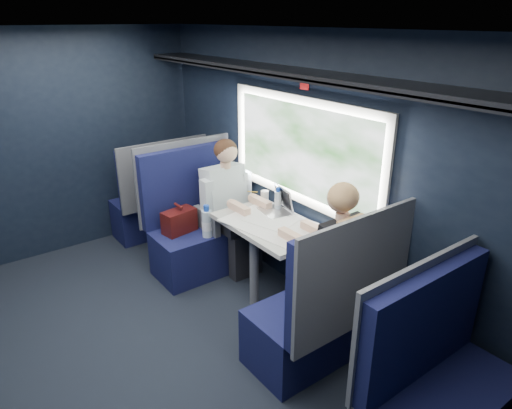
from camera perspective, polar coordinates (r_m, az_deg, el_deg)
ground at (r=3.83m, az=-11.36°, el=-16.51°), size 2.80×4.20×0.01m
room_shell at (r=3.14m, az=-13.02°, el=5.27°), size 3.00×4.40×2.40m
table at (r=3.92m, az=1.56°, el=-3.44°), size 0.62×1.00×0.74m
seat_bay_near at (r=4.59m, az=-7.10°, el=-2.94°), size 1.04×0.62×1.26m
seat_bay_far at (r=3.38m, az=8.40°, el=-13.25°), size 1.04×0.62×1.26m
seat_row_front at (r=5.36m, az=-11.96°, el=0.42°), size 1.04×0.51×1.16m
seat_row_back at (r=2.97m, az=21.81°, el=-20.95°), size 1.04×0.51×1.16m
man at (r=4.45m, az=-3.29°, el=0.58°), size 0.53×0.56×1.32m
woman at (r=3.47m, az=9.72°, el=-6.23°), size 0.53×0.56×1.32m
papers at (r=3.89m, az=1.94°, el=-2.36°), size 0.67×0.87×0.01m
laptop at (r=4.12m, az=2.85°, el=-0.05°), size 0.28×0.33×0.22m
bottle_small at (r=4.14m, az=2.75°, el=0.60°), size 0.06×0.06×0.21m
cup at (r=4.35m, az=1.10°, el=1.10°), size 0.08×0.08×0.10m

